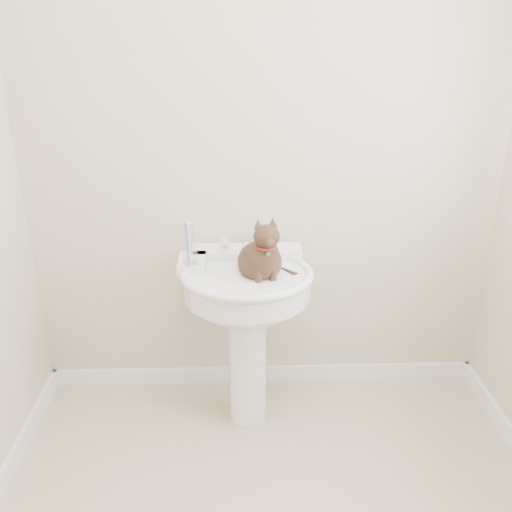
{
  "coord_description": "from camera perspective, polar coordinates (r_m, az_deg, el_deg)",
  "views": [
    {
      "loc": [
        -0.12,
        -1.3,
        1.74
      ],
      "look_at": [
        -0.05,
        0.8,
        0.85
      ],
      "focal_mm": 38.0,
      "sensor_mm": 36.0,
      "label": 1
    }
  ],
  "objects": [
    {
      "name": "soap_bar",
      "position": [
        2.52,
        0.97,
        1.53
      ],
      "size": [
        0.1,
        0.07,
        0.03
      ],
      "primitive_type": "cube",
      "rotation": [
        0.0,
        0.0,
        -0.16
      ],
      "color": "gold",
      "rests_on": "pedestal_sink"
    },
    {
      "name": "baseboard_back",
      "position": [
        2.94,
        0.75,
        -12.31
      ],
      "size": [
        2.2,
        0.02,
        0.09
      ],
      "primitive_type": "cube",
      "color": "white",
      "rests_on": "floor"
    },
    {
      "name": "pedestal_sink",
      "position": [
        2.39,
        -0.99,
        -4.72
      ],
      "size": [
        0.59,
        0.57,
        0.81
      ],
      "color": "white",
      "rests_on": "floor"
    },
    {
      "name": "cat",
      "position": [
        2.28,
        0.55,
        -0.22
      ],
      "size": [
        0.21,
        0.26,
        0.38
      ],
      "rotation": [
        0.0,
        0.0,
        0.23
      ],
      "color": "#523825",
      "rests_on": "pedestal_sink"
    },
    {
      "name": "wall_back",
      "position": [
        2.46,
        0.89,
        11.42
      ],
      "size": [
        2.2,
        0.0,
        2.5
      ],
      "primitive_type": null,
      "color": "beige",
      "rests_on": "ground"
    },
    {
      "name": "faucet",
      "position": [
        2.43,
        -1.02,
        1.34
      ],
      "size": [
        0.28,
        0.12,
        0.14
      ],
      "color": "silver",
      "rests_on": "pedestal_sink"
    },
    {
      "name": "toothbrush_cup",
      "position": [
        2.31,
        -6.93,
        0.26
      ],
      "size": [
        0.07,
        0.07,
        0.18
      ],
      "rotation": [
        0.0,
        0.0,
        -0.04
      ],
      "color": "silver",
      "rests_on": "pedestal_sink"
    }
  ]
}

